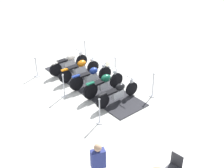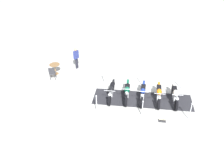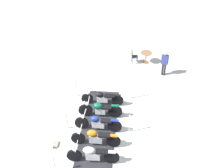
{
  "view_description": "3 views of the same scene",
  "coord_description": "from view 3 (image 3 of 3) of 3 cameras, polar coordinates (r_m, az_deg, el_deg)",
  "views": [
    {
      "loc": [
        -4.51,
        -11.21,
        6.93
      ],
      "look_at": [
        0.31,
        -1.6,
        0.8
      ],
      "focal_mm": 46.46,
      "sensor_mm": 36.0,
      "label": 1
    },
    {
      "loc": [
        11.25,
        2.36,
        8.35
      ],
      "look_at": [
        0.07,
        -1.97,
        0.73
      ],
      "focal_mm": 36.64,
      "sensor_mm": 36.0,
      "label": 2
    },
    {
      "loc": [
        -3.64,
        8.87,
        10.02
      ],
      "look_at": [
        0.1,
        -2.44,
        1.06
      ],
      "focal_mm": 44.72,
      "sensor_mm": 36.0,
      "label": 3
    }
  ],
  "objects": [
    {
      "name": "motorcycle_cream",
      "position": [
        12.25,
        -4.11,
        -14.14
      ],
      "size": [
        2.22,
        0.82,
        0.97
      ],
      "rotation": [
        0.0,
        0.0,
        0.26
      ],
      "color": "black",
      "rests_on": "display_platform"
    },
    {
      "name": "stanchion_right_rear",
      "position": [
        12.22,
        -11.64,
        -16.21
      ],
      "size": [
        0.31,
        0.31,
        1.13
      ],
      "color": "silver",
      "rests_on": "ground_plane"
    },
    {
      "name": "motorcycle_black",
      "position": [
        14.93,
        -2.14,
        -2.81
      ],
      "size": [
        2.23,
        0.79,
        0.93
      ],
      "rotation": [
        0.0,
        0.0,
        0.23
      ],
      "color": "black",
      "rests_on": "display_platform"
    },
    {
      "name": "motorcycle_copper",
      "position": [
        12.86,
        -3.5,
        -10.87
      ],
      "size": [
        2.25,
        0.74,
        0.96
      ],
      "rotation": [
        0.0,
        0.0,
        0.21
      ],
      "color": "black",
      "rests_on": "display_platform"
    },
    {
      "name": "motorcycle_navy",
      "position": [
        13.52,
        -2.98,
        -7.92
      ],
      "size": [
        2.28,
        0.71,
        1.0
      ],
      "rotation": [
        0.0,
        0.0,
        0.18
      ],
      "color": "black",
      "rests_on": "display_platform"
    },
    {
      "name": "ground_plane",
      "position": [
        13.87,
        -2.8,
        -9.37
      ],
      "size": [
        80.0,
        80.0,
        0.0
      ],
      "primitive_type": "plane",
      "color": "silver"
    },
    {
      "name": "cafe_table",
      "position": [
        18.46,
        7.0,
        5.88
      ],
      "size": [
        0.74,
        0.74,
        0.77
      ],
      "color": "olive",
      "rests_on": "ground_plane"
    },
    {
      "name": "info_placard",
      "position": [
        13.42,
        -11.47,
        -11.97
      ],
      "size": [
        0.32,
        0.45,
        0.2
      ],
      "rotation": [
        0.0,
        0.0,
        4.95
      ],
      "color": "#333338",
      "rests_on": "ground_plane"
    },
    {
      "name": "motorcycle_forest",
      "position": [
        14.19,
        -2.54,
        -5.16
      ],
      "size": [
        2.19,
        0.82,
        1.05
      ],
      "rotation": [
        0.0,
        0.0,
        0.26
      ],
      "color": "black",
      "rests_on": "display_platform"
    },
    {
      "name": "bystander_person",
      "position": [
        17.21,
        10.72,
        4.54
      ],
      "size": [
        0.42,
        0.26,
        1.64
      ],
      "rotation": [
        0.0,
        0.0,
        1.46
      ],
      "color": "#23232D",
      "rests_on": "ground_plane"
    },
    {
      "name": "cafe_chair_near_table",
      "position": [
        18.36,
        4.43,
        5.8
      ],
      "size": [
        0.51,
        0.51,
        0.96
      ],
      "rotation": [
        0.0,
        0.0,
        -2.79
      ],
      "color": "#2D2D33",
      "rests_on": "ground_plane"
    },
    {
      "name": "stanchion_right_mid",
      "position": [
        13.84,
        -9.11,
        -7.86
      ],
      "size": [
        0.28,
        0.28,
        1.03
      ],
      "color": "silver",
      "rests_on": "ground_plane"
    },
    {
      "name": "stanchion_right_front",
      "position": [
        15.67,
        -7.23,
        -1.2
      ],
      "size": [
        0.29,
        0.29,
        1.15
      ],
      "color": "silver",
      "rests_on": "ground_plane"
    },
    {
      "name": "display_platform",
      "position": [
        13.86,
        -2.8,
        -9.32
      ],
      "size": [
        3.04,
        6.23,
        0.04
      ],
      "primitive_type": "cube",
      "rotation": [
        0.0,
        0.0,
        1.81
      ],
      "color": "#28282D",
      "rests_on": "ground_plane"
    },
    {
      "name": "stanchion_left_front",
      "position": [
        15.43,
        3.84,
        -1.88
      ],
      "size": [
        0.32,
        0.32,
        1.11
      ],
      "color": "silver",
      "rests_on": "ground_plane"
    },
    {
      "name": "stanchion_left_mid",
      "position": [
        13.51,
        3.58,
        -8.57
      ],
      "size": [
        0.29,
        0.29,
        1.11
      ],
      "color": "silver",
      "rests_on": "ground_plane"
    }
  ]
}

